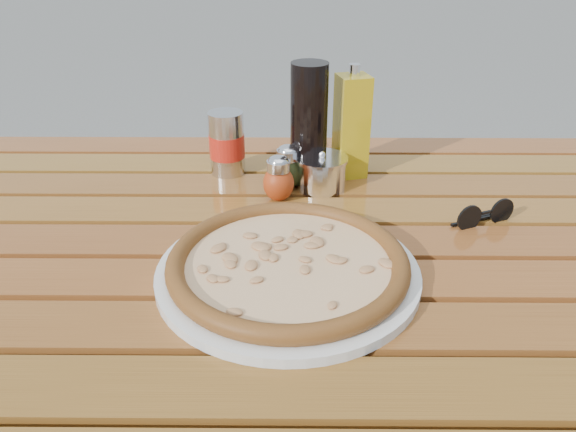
{
  "coord_description": "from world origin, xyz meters",
  "views": [
    {
      "loc": [
        0.01,
        -0.74,
        1.19
      ],
      "look_at": [
        0.0,
        0.02,
        0.78
      ],
      "focal_mm": 35.0,
      "sensor_mm": 36.0,
      "label": 1
    }
  ],
  "objects_px": {
    "oregano_shaker": "(288,167)",
    "dark_bottle": "(309,125)",
    "plate": "(288,272)",
    "parmesan_tin": "(321,172)",
    "soda_can": "(227,144)",
    "olive_oil_cruet": "(351,126)",
    "pizza": "(288,262)",
    "table": "(288,280)",
    "sunglasses": "(484,215)",
    "pepper_shaker": "(278,179)"
  },
  "relations": [
    {
      "from": "pepper_shaker",
      "to": "olive_oil_cruet",
      "type": "bearing_deg",
      "value": 39.53
    },
    {
      "from": "pepper_shaker",
      "to": "sunglasses",
      "type": "bearing_deg",
      "value": -14.69
    },
    {
      "from": "pizza",
      "to": "pepper_shaker",
      "type": "height_order",
      "value": "pepper_shaker"
    },
    {
      "from": "pizza",
      "to": "soda_can",
      "type": "distance_m",
      "value": 0.38
    },
    {
      "from": "olive_oil_cruet",
      "to": "sunglasses",
      "type": "height_order",
      "value": "olive_oil_cruet"
    },
    {
      "from": "oregano_shaker",
      "to": "sunglasses",
      "type": "height_order",
      "value": "oregano_shaker"
    },
    {
      "from": "table",
      "to": "parmesan_tin",
      "type": "distance_m",
      "value": 0.22
    },
    {
      "from": "pepper_shaker",
      "to": "oregano_shaker",
      "type": "bearing_deg",
      "value": 72.83
    },
    {
      "from": "pepper_shaker",
      "to": "sunglasses",
      "type": "xyz_separation_m",
      "value": [
        0.33,
        -0.09,
        -0.02
      ]
    },
    {
      "from": "pizza",
      "to": "olive_oil_cruet",
      "type": "xyz_separation_m",
      "value": [
        0.11,
        0.35,
        0.07
      ]
    },
    {
      "from": "dark_bottle",
      "to": "pepper_shaker",
      "type": "bearing_deg",
      "value": -124.9
    },
    {
      "from": "pepper_shaker",
      "to": "dark_bottle",
      "type": "xyz_separation_m",
      "value": [
        0.05,
        0.08,
        0.07
      ]
    },
    {
      "from": "dark_bottle",
      "to": "parmesan_tin",
      "type": "bearing_deg",
      "value": -48.47
    },
    {
      "from": "plate",
      "to": "parmesan_tin",
      "type": "distance_m",
      "value": 0.3
    },
    {
      "from": "pizza",
      "to": "olive_oil_cruet",
      "type": "relative_size",
      "value": 1.85
    },
    {
      "from": "soda_can",
      "to": "oregano_shaker",
      "type": "bearing_deg",
      "value": -29.27
    },
    {
      "from": "table",
      "to": "dark_bottle",
      "type": "distance_m",
      "value": 0.29
    },
    {
      "from": "table",
      "to": "oregano_shaker",
      "type": "relative_size",
      "value": 17.07
    },
    {
      "from": "plate",
      "to": "pepper_shaker",
      "type": "relative_size",
      "value": 4.39
    },
    {
      "from": "soda_can",
      "to": "olive_oil_cruet",
      "type": "xyz_separation_m",
      "value": [
        0.23,
        -0.01,
        0.04
      ]
    },
    {
      "from": "soda_can",
      "to": "sunglasses",
      "type": "bearing_deg",
      "value": -25.13
    },
    {
      "from": "oregano_shaker",
      "to": "dark_bottle",
      "type": "distance_m",
      "value": 0.08
    },
    {
      "from": "plate",
      "to": "dark_bottle",
      "type": "distance_m",
      "value": 0.33
    },
    {
      "from": "pepper_shaker",
      "to": "soda_can",
      "type": "distance_m",
      "value": 0.15
    },
    {
      "from": "oregano_shaker",
      "to": "dark_bottle",
      "type": "relative_size",
      "value": 0.37
    },
    {
      "from": "pizza",
      "to": "sunglasses",
      "type": "height_order",
      "value": "sunglasses"
    },
    {
      "from": "oregano_shaker",
      "to": "pizza",
      "type": "bearing_deg",
      "value": -89.5
    },
    {
      "from": "pizza",
      "to": "soda_can",
      "type": "bearing_deg",
      "value": 108.4
    },
    {
      "from": "sunglasses",
      "to": "dark_bottle",
      "type": "bearing_deg",
      "value": 127.25
    },
    {
      "from": "dark_bottle",
      "to": "soda_can",
      "type": "xyz_separation_m",
      "value": [
        -0.15,
        0.04,
        -0.05
      ]
    },
    {
      "from": "dark_bottle",
      "to": "parmesan_tin",
      "type": "distance_m",
      "value": 0.09
    },
    {
      "from": "pepper_shaker",
      "to": "olive_oil_cruet",
      "type": "distance_m",
      "value": 0.18
    },
    {
      "from": "parmesan_tin",
      "to": "pepper_shaker",
      "type": "bearing_deg",
      "value": -146.84
    },
    {
      "from": "pepper_shaker",
      "to": "plate",
      "type": "bearing_deg",
      "value": -85.66
    },
    {
      "from": "pizza",
      "to": "table",
      "type": "bearing_deg",
      "value": 90.48
    },
    {
      "from": "table",
      "to": "pizza",
      "type": "height_order",
      "value": "pizza"
    },
    {
      "from": "table",
      "to": "plate",
      "type": "xyz_separation_m",
      "value": [
        0.0,
        -0.1,
        0.08
      ]
    },
    {
      "from": "parmesan_tin",
      "to": "sunglasses",
      "type": "bearing_deg",
      "value": -28.11
    },
    {
      "from": "table",
      "to": "plate",
      "type": "distance_m",
      "value": 0.13
    },
    {
      "from": "plate",
      "to": "pepper_shaker",
      "type": "distance_m",
      "value": 0.24
    },
    {
      "from": "pepper_shaker",
      "to": "olive_oil_cruet",
      "type": "xyz_separation_m",
      "value": [
        0.13,
        0.11,
        0.06
      ]
    },
    {
      "from": "olive_oil_cruet",
      "to": "oregano_shaker",
      "type": "bearing_deg",
      "value": -153.35
    },
    {
      "from": "plate",
      "to": "olive_oil_cruet",
      "type": "xyz_separation_m",
      "value": [
        0.11,
        0.35,
        0.09
      ]
    },
    {
      "from": "pepper_shaker",
      "to": "dark_bottle",
      "type": "height_order",
      "value": "dark_bottle"
    },
    {
      "from": "plate",
      "to": "olive_oil_cruet",
      "type": "relative_size",
      "value": 1.71
    },
    {
      "from": "pepper_shaker",
      "to": "oregano_shaker",
      "type": "xyz_separation_m",
      "value": [
        0.02,
        0.05,
        0.0
      ]
    },
    {
      "from": "plate",
      "to": "parmesan_tin",
      "type": "bearing_deg",
      "value": 78.71
    },
    {
      "from": "olive_oil_cruet",
      "to": "plate",
      "type": "bearing_deg",
      "value": -108.13
    },
    {
      "from": "sunglasses",
      "to": "pepper_shaker",
      "type": "bearing_deg",
      "value": 142.82
    },
    {
      "from": "olive_oil_cruet",
      "to": "soda_can",
      "type": "bearing_deg",
      "value": 178.47
    }
  ]
}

